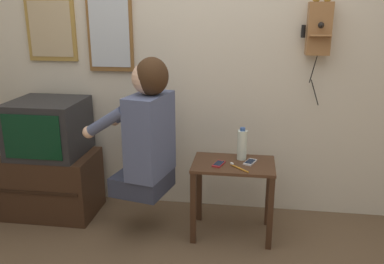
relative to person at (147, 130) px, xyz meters
The scene contains 12 objects.
wall_back 0.78m from the person, 61.96° to the left, with size 6.80×0.05×2.55m.
side_table 0.72m from the person, ahead, with size 0.59×0.39×0.57m.
person is the anchor object (origin of this frame).
tv_stand 1.05m from the person, 167.20° to the left, with size 0.73×0.47×0.51m.
television 0.89m from the person, 165.85° to the left, with size 0.54×0.52×0.43m.
wall_phone_antique 1.44m from the person, 21.47° to the left, with size 0.21×0.18×0.80m.
framed_picture 1.23m from the person, 150.53° to the left, with size 0.41×0.03×0.51m.
wall_mirror 0.94m from the person, 128.78° to the left, with size 0.36×0.03×0.70m.
cell_phone_held 0.56m from the person, ahead, with size 0.09×0.14×0.01m.
cell_phone_spare 0.77m from the person, ahead, with size 0.10×0.14×0.01m.
water_bottle 0.70m from the person, 13.83° to the left, with size 0.07×0.07×0.24m.
toothbrush 0.69m from the person, ahead, with size 0.13×0.13×0.02m.
Camera 1 is at (0.42, -2.02, 1.63)m, focal length 38.00 mm.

